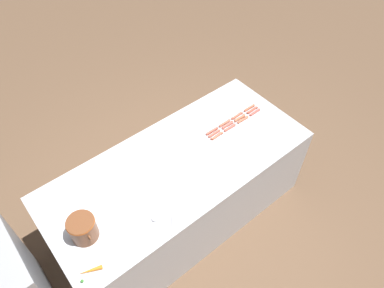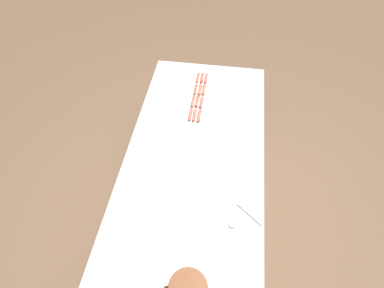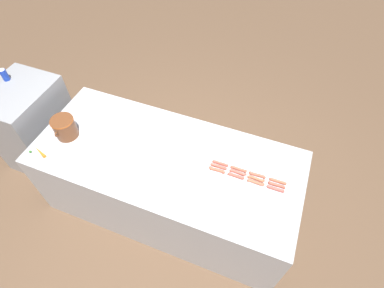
{
  "view_description": "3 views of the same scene",
  "coord_description": "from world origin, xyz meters",
  "views": [
    {
      "loc": [
        -1.59,
        1.14,
        3.37
      ],
      "look_at": [
        0.03,
        -0.19,
        0.97
      ],
      "focal_mm": 33.59,
      "sensor_mm": 36.0,
      "label": 1
    },
    {
      "loc": [
        -0.2,
        1.45,
        2.83
      ],
      "look_at": [
        0.04,
        -0.17,
        0.88
      ],
      "focal_mm": 30.01,
      "sensor_mm": 36.0,
      "label": 2
    },
    {
      "loc": [
        -1.41,
        -0.8,
        3.06
      ],
      "look_at": [
        0.13,
        -0.2,
        0.99
      ],
      "focal_mm": 28.38,
      "sensor_mm": 36.0,
      "label": 3
    }
  ],
  "objects": [
    {
      "name": "hot_dog_0",
      "position": [
        0.02,
        -0.98,
        0.89
      ],
      "size": [
        0.03,
        0.15,
        0.02
      ],
      "color": "#BB5045",
      "rests_on": "griddle_counter"
    },
    {
      "name": "hot_dog_7",
      "position": [
        0.06,
        -0.48,
        0.89
      ],
      "size": [
        0.03,
        0.15,
        0.02
      ],
      "color": "#B35341",
      "rests_on": "griddle_counter"
    },
    {
      "name": "hot_dog_8",
      "position": [
        0.1,
        -0.98,
        0.89
      ],
      "size": [
        0.03,
        0.15,
        0.02
      ],
      "color": "#B8593E",
      "rests_on": "griddle_counter"
    },
    {
      "name": "hot_dog_2",
      "position": [
        0.02,
        -0.64,
        0.89
      ],
      "size": [
        0.03,
        0.15,
        0.02
      ],
      "color": "#B95040",
      "rests_on": "griddle_counter"
    },
    {
      "name": "hot_dog_11",
      "position": [
        0.09,
        -0.48,
        0.89
      ],
      "size": [
        0.03,
        0.15,
        0.02
      ],
      "color": "#BB503E",
      "rests_on": "griddle_counter"
    },
    {
      "name": "serving_spoon",
      "position": [
        -0.36,
        0.45,
        0.88
      ],
      "size": [
        0.23,
        0.2,
        0.02
      ],
      "color": "#B7B7BC",
      "rests_on": "griddle_counter"
    },
    {
      "name": "hot_dog_10",
      "position": [
        0.1,
        -0.65,
        0.89
      ],
      "size": [
        0.03,
        0.15,
        0.02
      ],
      "color": "#B05842",
      "rests_on": "griddle_counter"
    },
    {
      "name": "hot_dog_6",
      "position": [
        0.06,
        -0.65,
        0.89
      ],
      "size": [
        0.03,
        0.15,
        0.02
      ],
      "color": "#BB5445",
      "rests_on": "griddle_counter"
    },
    {
      "name": "bean_pot",
      "position": [
        -0.1,
        0.96,
        0.99
      ],
      "size": [
        0.26,
        0.21,
        0.21
      ],
      "color": "brown",
      "rests_on": "griddle_counter"
    },
    {
      "name": "hot_dog_3",
      "position": [
        0.02,
        -0.47,
        0.89
      ],
      "size": [
        0.03,
        0.15,
        0.02
      ],
      "color": "#BD583F",
      "rests_on": "griddle_counter"
    },
    {
      "name": "griddle_counter",
      "position": [
        0.0,
        0.0,
        0.44
      ],
      "size": [
        1.06,
        2.44,
        0.88
      ],
      "color": "#ADAFB5",
      "rests_on": "ground_plane"
    },
    {
      "name": "hot_dog_4",
      "position": [
        0.06,
        -0.98,
        0.89
      ],
      "size": [
        0.03,
        0.15,
        0.02
      ],
      "color": "#B04F3D",
      "rests_on": "griddle_counter"
    },
    {
      "name": "ground_plane",
      "position": [
        0.0,
        0.0,
        0.0
      ],
      "size": [
        20.0,
        20.0,
        0.0
      ],
      "primitive_type": "plane",
      "color": "brown"
    },
    {
      "name": "hot_dog_9",
      "position": [
        0.09,
        -0.81,
        0.89
      ],
      "size": [
        0.03,
        0.15,
        0.02
      ],
      "color": "#B75640",
      "rests_on": "griddle_counter"
    },
    {
      "name": "hot_dog_1",
      "position": [
        0.02,
        -0.82,
        0.89
      ],
      "size": [
        0.03,
        0.15,
        0.02
      ],
      "color": "#B75D41",
      "rests_on": "griddle_counter"
    },
    {
      "name": "hot_dog_5",
      "position": [
        0.05,
        -0.81,
        0.89
      ],
      "size": [
        0.03,
        0.15,
        0.02
      ],
      "color": "#B75E3F",
      "rests_on": "griddle_counter"
    },
    {
      "name": "carrot",
      "position": [
        -0.38,
        1.07,
        0.89
      ],
      "size": [
        0.09,
        0.18,
        0.03
      ],
      "color": "orange",
      "rests_on": "griddle_counter"
    }
  ]
}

